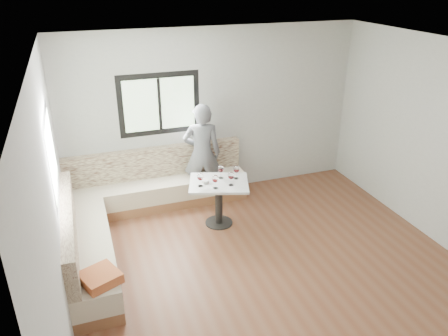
{
  "coord_description": "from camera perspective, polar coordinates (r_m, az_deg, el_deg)",
  "views": [
    {
      "loc": [
        -2.14,
        -4.12,
        3.6
      ],
      "look_at": [
        -0.18,
        1.47,
        0.88
      ],
      "focal_mm": 35.0,
      "sensor_mm": 36.0,
      "label": 1
    }
  ],
  "objects": [
    {
      "name": "person",
      "position": [
        7.12,
        -2.87,
        1.88
      ],
      "size": [
        0.69,
        0.54,
        1.69
      ],
      "primitive_type": "imported",
      "rotation": [
        0.0,
        0.0,
        2.91
      ],
      "color": "#595A5F",
      "rests_on": "ground"
    },
    {
      "name": "olive_ramekin",
      "position": [
        6.46,
        -2.46,
        -1.71
      ],
      "size": [
        0.11,
        0.11,
        0.04
      ],
      "color": "white",
      "rests_on": "table"
    },
    {
      "name": "wine_glass_c",
      "position": [
        6.32,
        0.93,
        -1.05
      ],
      "size": [
        0.09,
        0.09,
        0.21
      ],
      "color": "white",
      "rests_on": "table"
    },
    {
      "name": "banquette",
      "position": [
        6.63,
        -12.06,
        -5.46
      ],
      "size": [
        2.9,
        2.8,
        0.95
      ],
      "color": "brown",
      "rests_on": "ground"
    },
    {
      "name": "wine_glass_b",
      "position": [
        6.22,
        -1.14,
        -1.46
      ],
      "size": [
        0.09,
        0.09,
        0.21
      ],
      "color": "white",
      "rests_on": "table"
    },
    {
      "name": "room",
      "position": [
        5.17,
        6.17,
        -0.54
      ],
      "size": [
        5.01,
        5.01,
        2.81
      ],
      "color": "brown",
      "rests_on": "ground"
    },
    {
      "name": "wine_glass_d",
      "position": [
        6.53,
        -0.41,
        -0.16
      ],
      "size": [
        0.09,
        0.09,
        0.21
      ],
      "color": "white",
      "rests_on": "table"
    },
    {
      "name": "table",
      "position": [
        6.55,
        -0.68,
        -3.24
      ],
      "size": [
        1.03,
        0.91,
        0.71
      ],
      "rotation": [
        0.0,
        0.0,
        -0.32
      ],
      "color": "black",
      "rests_on": "ground"
    },
    {
      "name": "wine_glass_e",
      "position": [
        6.52,
        1.63,
        -0.21
      ],
      "size": [
        0.09,
        0.09,
        0.21
      ],
      "color": "white",
      "rests_on": "table"
    },
    {
      "name": "wine_glass_a",
      "position": [
        6.29,
        -3.12,
        -1.2
      ],
      "size": [
        0.09,
        0.09,
        0.21
      ],
      "color": "white",
      "rests_on": "table"
    }
  ]
}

